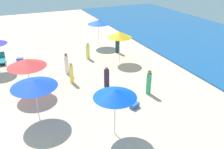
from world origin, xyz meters
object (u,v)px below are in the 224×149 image
(beachgoer_4, at_px, (117,45))
(beachgoer_6, at_px, (71,73))
(beachgoer_2, at_px, (149,83))
(cooler_box_2, at_px, (20,60))
(umbrella_0, at_px, (26,63))
(umbrella_4, at_px, (98,22))
(beachgoer_3, at_px, (88,51))
(umbrella_2, at_px, (115,93))
(beachgoer_5, at_px, (67,64))
(cooler_box_0, at_px, (135,105))
(umbrella_6, at_px, (120,35))
(beachgoer_0, at_px, (107,78))
(umbrella_1, at_px, (34,83))
(lounge_chair_3_1, at_px, (2,60))

(beachgoer_4, distance_m, beachgoer_6, 7.11)
(beachgoer_2, relative_size, cooler_box_2, 3.25)
(beachgoer_2, height_order, cooler_box_2, beachgoer_2)
(umbrella_0, height_order, umbrella_4, umbrella_4)
(umbrella_0, distance_m, beachgoer_3, 7.13)
(umbrella_0, distance_m, beachgoer_6, 3.26)
(umbrella_2, xyz_separation_m, beachgoer_6, (-6.46, -0.47, -1.65))
(beachgoer_5, xyz_separation_m, cooler_box_0, (6.43, 2.47, -0.64))
(beachgoer_2, bearing_deg, umbrella_6, -0.91)
(cooler_box_0, bearing_deg, beachgoer_3, -113.23)
(beachgoer_0, xyz_separation_m, cooler_box_0, (3.13, 0.50, -0.54))
(umbrella_0, xyz_separation_m, umbrella_1, (3.17, 0.03, 0.06))
(lounge_chair_3_1, height_order, beachgoer_2, beachgoer_2)
(beachgoer_0, relative_size, beachgoer_5, 0.90)
(umbrella_4, height_order, beachgoer_6, umbrella_4)
(beachgoer_4, bearing_deg, beachgoer_3, -18.57)
(umbrella_0, height_order, beachgoer_2, umbrella_0)
(beachgoer_2, distance_m, cooler_box_2, 11.58)
(lounge_chair_3_1, relative_size, beachgoer_2, 0.88)
(umbrella_2, relative_size, umbrella_4, 0.98)
(beachgoer_4, height_order, beachgoer_5, beachgoer_4)
(beachgoer_5, distance_m, cooler_box_2, 4.89)
(beachgoer_6, bearing_deg, umbrella_6, -81.33)
(beachgoer_5, bearing_deg, beachgoer_3, 31.85)
(umbrella_2, xyz_separation_m, beachgoer_3, (-10.40, 2.11, -1.69))
(umbrella_6, bearing_deg, umbrella_0, -71.48)
(umbrella_6, bearing_deg, beachgoer_4, 159.43)
(beachgoer_2, distance_m, beachgoer_3, 7.72)
(umbrella_2, height_order, cooler_box_0, umbrella_2)
(umbrella_0, bearing_deg, beachgoer_5, 124.80)
(beachgoer_2, distance_m, beachgoer_5, 6.71)
(umbrella_1, height_order, cooler_box_0, umbrella_1)
(beachgoer_2, bearing_deg, beachgoer_3, 17.60)
(umbrella_4, bearing_deg, cooler_box_0, -10.70)
(umbrella_6, bearing_deg, cooler_box_2, -111.79)
(umbrella_6, bearing_deg, beachgoer_5, -83.77)
(umbrella_6, relative_size, cooler_box_2, 5.04)
(lounge_chair_3_1, bearing_deg, umbrella_4, 7.63)
(umbrella_4, distance_m, beachgoer_4, 3.18)
(beachgoer_3, bearing_deg, umbrella_2, 70.55)
(beachgoer_0, relative_size, beachgoer_2, 0.88)
(umbrella_1, distance_m, umbrella_2, 4.43)
(beachgoer_2, bearing_deg, umbrella_2, 132.82)
(beachgoer_2, relative_size, beachgoer_5, 1.03)
(beachgoer_4, bearing_deg, beachgoer_6, 11.81)
(lounge_chair_3_1, height_order, cooler_box_2, lounge_chair_3_1)
(lounge_chair_3_1, distance_m, umbrella_4, 9.55)
(beachgoer_3, height_order, cooler_box_0, beachgoer_3)
(umbrella_1, distance_m, umbrella_4, 12.93)
(beachgoer_5, distance_m, cooler_box_0, 6.92)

